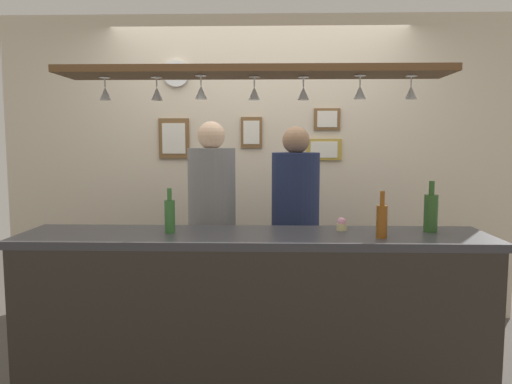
# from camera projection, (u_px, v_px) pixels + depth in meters

# --- Properties ---
(ground_plane) EXTENTS (8.00, 8.00, 0.00)m
(ground_plane) POSITION_uv_depth(u_px,v_px,m) (256.00, 372.00, 3.27)
(ground_plane) COLOR #4C4742
(back_wall) EXTENTS (4.40, 0.06, 2.60)m
(back_wall) POSITION_uv_depth(u_px,v_px,m) (259.00, 169.00, 4.23)
(back_wall) COLOR beige
(back_wall) RESTS_ON ground_plane
(bar_counter) EXTENTS (2.70, 0.55, 1.01)m
(bar_counter) POSITION_uv_depth(u_px,v_px,m) (253.00, 297.00, 2.70)
(bar_counter) COLOR #38383D
(bar_counter) RESTS_ON ground_plane
(overhead_glass_rack) EXTENTS (2.20, 0.36, 0.04)m
(overhead_glass_rack) POSITION_uv_depth(u_px,v_px,m) (254.00, 72.00, 2.77)
(overhead_glass_rack) COLOR brown
(hanging_wineglass_far_left) EXTENTS (0.07, 0.07, 0.13)m
(hanging_wineglass_far_left) POSITION_uv_depth(u_px,v_px,m) (105.00, 93.00, 2.84)
(hanging_wineglass_far_left) COLOR silver
(hanging_wineglass_far_left) RESTS_ON overhead_glass_rack
(hanging_wineglass_left) EXTENTS (0.07, 0.07, 0.13)m
(hanging_wineglass_left) POSITION_uv_depth(u_px,v_px,m) (157.00, 93.00, 2.84)
(hanging_wineglass_left) COLOR silver
(hanging_wineglass_left) RESTS_ON overhead_glass_rack
(hanging_wineglass_center_left) EXTENTS (0.07, 0.07, 0.13)m
(hanging_wineglass_center_left) POSITION_uv_depth(u_px,v_px,m) (201.00, 92.00, 2.76)
(hanging_wineglass_center_left) COLOR silver
(hanging_wineglass_center_left) RESTS_ON overhead_glass_rack
(hanging_wineglass_center) EXTENTS (0.07, 0.07, 0.13)m
(hanging_wineglass_center) POSITION_uv_depth(u_px,v_px,m) (254.00, 93.00, 2.82)
(hanging_wineglass_center) COLOR silver
(hanging_wineglass_center) RESTS_ON overhead_glass_rack
(hanging_wineglass_center_right) EXTENTS (0.07, 0.07, 0.13)m
(hanging_wineglass_center_right) POSITION_uv_depth(u_px,v_px,m) (303.00, 93.00, 2.82)
(hanging_wineglass_center_right) COLOR silver
(hanging_wineglass_center_right) RESTS_ON overhead_glass_rack
(hanging_wineglass_right) EXTENTS (0.07, 0.07, 0.13)m
(hanging_wineglass_right) POSITION_uv_depth(u_px,v_px,m) (360.00, 91.00, 2.75)
(hanging_wineglass_right) COLOR silver
(hanging_wineglass_right) RESTS_ON overhead_glass_rack
(hanging_wineglass_far_right) EXTENTS (0.07, 0.07, 0.13)m
(hanging_wineglass_far_right) POSITION_uv_depth(u_px,v_px,m) (411.00, 92.00, 2.77)
(hanging_wineglass_far_right) COLOR silver
(hanging_wineglass_far_right) RESTS_ON overhead_glass_rack
(person_middle_grey_shirt) EXTENTS (0.34, 0.34, 1.68)m
(person_middle_grey_shirt) POSITION_uv_depth(u_px,v_px,m) (212.00, 215.00, 3.51)
(person_middle_grey_shirt) COLOR #2D334C
(person_middle_grey_shirt) RESTS_ON ground_plane
(person_right_navy_shirt) EXTENTS (0.34, 0.34, 1.64)m
(person_right_navy_shirt) POSITION_uv_depth(u_px,v_px,m) (295.00, 218.00, 3.50)
(person_right_navy_shirt) COLOR #2D334C
(person_right_navy_shirt) RESTS_ON ground_plane
(bottle_champagne_green) EXTENTS (0.08, 0.08, 0.30)m
(bottle_champagne_green) POSITION_uv_depth(u_px,v_px,m) (431.00, 212.00, 2.86)
(bottle_champagne_green) COLOR #2D5623
(bottle_champagne_green) RESTS_ON bar_counter
(bottle_beer_amber_tall) EXTENTS (0.06, 0.06, 0.26)m
(bottle_beer_amber_tall) POSITION_uv_depth(u_px,v_px,m) (382.00, 220.00, 2.68)
(bottle_beer_amber_tall) COLOR brown
(bottle_beer_amber_tall) RESTS_ON bar_counter
(bottle_beer_green_import) EXTENTS (0.06, 0.06, 0.26)m
(bottle_beer_green_import) POSITION_uv_depth(u_px,v_px,m) (170.00, 215.00, 2.83)
(bottle_beer_green_import) COLOR #336B2D
(bottle_beer_green_import) RESTS_ON bar_counter
(cupcake) EXTENTS (0.06, 0.06, 0.08)m
(cupcake) POSITION_uv_depth(u_px,v_px,m) (342.00, 224.00, 2.91)
(cupcake) COLOR beige
(cupcake) RESTS_ON bar_counter
(picture_frame_crest) EXTENTS (0.18, 0.02, 0.26)m
(picture_frame_crest) POSITION_uv_depth(u_px,v_px,m) (251.00, 132.00, 4.16)
(picture_frame_crest) COLOR brown
(picture_frame_crest) RESTS_ON back_wall
(picture_frame_upper_small) EXTENTS (0.22, 0.02, 0.18)m
(picture_frame_upper_small) POSITION_uv_depth(u_px,v_px,m) (327.00, 119.00, 4.13)
(picture_frame_upper_small) COLOR brown
(picture_frame_upper_small) RESTS_ON back_wall
(picture_frame_caricature) EXTENTS (0.26, 0.02, 0.34)m
(picture_frame_caricature) POSITION_uv_depth(u_px,v_px,m) (174.00, 138.00, 4.18)
(picture_frame_caricature) COLOR brown
(picture_frame_caricature) RESTS_ON back_wall
(picture_frame_lower_pair) EXTENTS (0.30, 0.02, 0.18)m
(picture_frame_lower_pair) POSITION_uv_depth(u_px,v_px,m) (324.00, 150.00, 4.15)
(picture_frame_lower_pair) COLOR #B29338
(picture_frame_lower_pair) RESTS_ON back_wall
(wall_clock) EXTENTS (0.22, 0.03, 0.22)m
(wall_clock) POSITION_uv_depth(u_px,v_px,m) (176.00, 74.00, 4.12)
(wall_clock) COLOR white
(wall_clock) RESTS_ON back_wall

